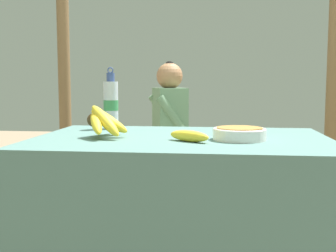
# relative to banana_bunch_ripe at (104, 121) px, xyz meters

# --- Properties ---
(market_counter) EXTENTS (1.21, 0.80, 0.73)m
(market_counter) POSITION_rel_banana_bunch_ripe_xyz_m (0.32, 0.05, -0.43)
(market_counter) COLOR #4C706B
(market_counter) RESTS_ON ground_plane
(banana_bunch_ripe) EXTENTS (0.18, 0.28, 0.15)m
(banana_bunch_ripe) POSITION_rel_banana_bunch_ripe_xyz_m (0.00, 0.00, 0.00)
(banana_bunch_ripe) COLOR #4C381E
(banana_bunch_ripe) RESTS_ON market_counter
(serving_bowl) EXTENTS (0.21, 0.21, 0.05)m
(serving_bowl) POSITION_rel_banana_bunch_ripe_xyz_m (0.55, -0.01, -0.04)
(serving_bowl) COLOR white
(serving_bowl) RESTS_ON market_counter
(water_bottle) EXTENTS (0.07, 0.07, 0.30)m
(water_bottle) POSITION_rel_banana_bunch_ripe_xyz_m (-0.05, 0.32, 0.05)
(water_bottle) COLOR silver
(water_bottle) RESTS_ON market_counter
(loose_banana_front) EXTENTS (0.17, 0.14, 0.04)m
(loose_banana_front) POSITION_rel_banana_bunch_ripe_xyz_m (0.36, -0.08, -0.05)
(loose_banana_front) COLOR yellow
(loose_banana_front) RESTS_ON market_counter
(wooden_bench) EXTENTS (1.55, 0.32, 0.42)m
(wooden_bench) POSITION_rel_banana_bunch_ripe_xyz_m (0.28, 1.37, -0.45)
(wooden_bench) COLOR #4C3823
(wooden_bench) RESTS_ON ground_plane
(seated_vendor) EXTENTS (0.46, 0.43, 1.10)m
(seated_vendor) POSITION_rel_banana_bunch_ripe_xyz_m (0.08, 1.32, -0.16)
(seated_vendor) COLOR #473828
(seated_vendor) RESTS_ON ground_plane
(banana_bunch_green) EXTENTS (0.16, 0.26, 0.13)m
(banana_bunch_green) POSITION_rel_banana_bunch_ripe_xyz_m (0.73, 1.37, -0.32)
(banana_bunch_green) COLOR #4C381E
(banana_bunch_green) RESTS_ON wooden_bench
(support_post_near) EXTENTS (0.10, 0.10, 2.50)m
(support_post_near) POSITION_rel_banana_bunch_ripe_xyz_m (-0.83, 1.80, 0.45)
(support_post_near) COLOR brown
(support_post_near) RESTS_ON ground_plane
(support_post_far) EXTENTS (0.10, 0.10, 2.50)m
(support_post_far) POSITION_rel_banana_bunch_ripe_xyz_m (1.38, 1.80, 0.45)
(support_post_far) COLOR brown
(support_post_far) RESTS_ON ground_plane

